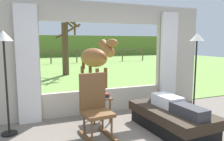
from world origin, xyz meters
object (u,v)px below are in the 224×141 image
at_px(reclining_person, 174,104).
at_px(potted_plant, 95,88).
at_px(horse, 95,58).
at_px(side_table, 100,101).
at_px(floor_lamp_left, 4,51).
at_px(recliner_sofa, 171,119).
at_px(book_stack, 104,95).
at_px(rocking_chair, 95,106).
at_px(pasture_tree, 66,45).
at_px(floor_lamp_right, 197,49).

distance_m(reclining_person, potted_plant, 1.61).
bearing_deg(horse, potted_plant, 54.48).
bearing_deg(side_table, reclining_person, -41.92).
bearing_deg(floor_lamp_left, potted_plant, 3.36).
bearing_deg(floor_lamp_left, side_table, 1.22).
distance_m(recliner_sofa, floor_lamp_left, 3.26).
bearing_deg(recliner_sofa, book_stack, 135.70).
bearing_deg(floor_lamp_left, rocking_chair, -23.87).
relative_size(rocking_chair, horse, 0.62).
distance_m(reclining_person, book_stack, 1.39).
relative_size(side_table, pasture_tree, 0.17).
bearing_deg(pasture_tree, reclining_person, -84.96).
relative_size(reclining_person, horse, 0.79).
relative_size(potted_plant, floor_lamp_right, 0.17).
distance_m(recliner_sofa, reclining_person, 0.31).
bearing_deg(reclining_person, potted_plant, 135.02).
height_order(recliner_sofa, potted_plant, potted_plant).
bearing_deg(recliner_sofa, floor_lamp_right, 26.06).
relative_size(side_table, horse, 0.29).
distance_m(recliner_sofa, horse, 3.44).
height_order(book_stack, pasture_tree, pasture_tree).
bearing_deg(book_stack, potted_plant, 144.38).
distance_m(book_stack, pasture_tree, 6.80).
height_order(floor_lamp_left, horse, floor_lamp_left).
bearing_deg(floor_lamp_left, floor_lamp_right, -4.39).
bearing_deg(potted_plant, reclining_person, -41.61).
xyz_separation_m(reclining_person, floor_lamp_right, (1.08, 0.66, 0.98)).
bearing_deg(pasture_tree, floor_lamp_right, -75.90).
height_order(rocking_chair, pasture_tree, pasture_tree).
bearing_deg(reclining_person, side_table, 134.71).
height_order(recliner_sofa, reclining_person, reclining_person).
xyz_separation_m(potted_plant, horse, (0.69, 2.26, 0.45)).
xyz_separation_m(floor_lamp_left, horse, (2.35, 2.35, -0.35)).
bearing_deg(reclining_person, horse, 95.18).
xyz_separation_m(recliner_sofa, rocking_chair, (-1.42, 0.28, 0.33)).
bearing_deg(horse, reclining_person, 80.14).
bearing_deg(pasture_tree, floor_lamp_left, -107.97).
bearing_deg(horse, recliner_sofa, 80.27).
distance_m(side_table, potted_plant, 0.29).
height_order(side_table, horse, horse).
relative_size(floor_lamp_right, horse, 1.03).
height_order(side_table, book_stack, book_stack).
relative_size(horse, pasture_tree, 0.58).
relative_size(potted_plant, pasture_tree, 0.10).
relative_size(rocking_chair, book_stack, 5.12).
relative_size(rocking_chair, floor_lamp_right, 0.60).
xyz_separation_m(recliner_sofa, side_table, (-1.11, 0.95, 0.21)).
height_order(rocking_chair, floor_lamp_right, floor_lamp_right).
relative_size(floor_lamp_left, floor_lamp_right, 1.00).
bearing_deg(horse, book_stack, 59.05).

